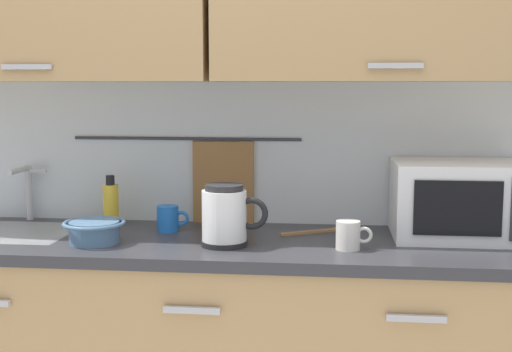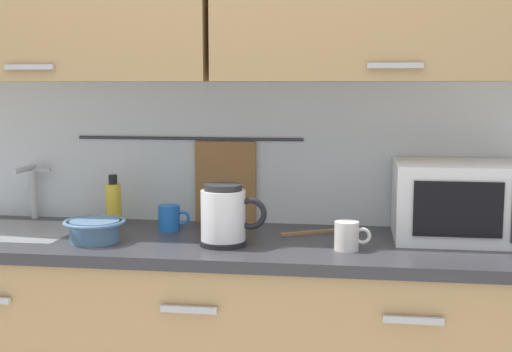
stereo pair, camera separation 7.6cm
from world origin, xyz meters
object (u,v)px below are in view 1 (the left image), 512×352
object	(u,v)px
microwave	(459,200)
mug_by_kettle	(349,235)
wooden_spoon	(323,230)
electric_kettle	(226,216)
mixing_bowl	(94,230)
dish_soap_bottle	(111,204)
mug_near_sink	(169,219)

from	to	relation	value
microwave	mug_by_kettle	size ratio (longest dim) A/B	3.83
microwave	wooden_spoon	xyz separation A→B (m)	(-0.48, 0.04, -0.13)
electric_kettle	mixing_bowl	distance (m)	0.46
dish_soap_bottle	mug_by_kettle	distance (m)	0.94
dish_soap_bottle	mug_near_sink	world-z (taller)	dish_soap_bottle
mug_by_kettle	mixing_bowl	bearing A→B (deg)	-179.78
mug_near_sink	microwave	bearing A→B (deg)	0.60
dish_soap_bottle	mug_by_kettle	xyz separation A→B (m)	(0.90, -0.28, -0.04)
mug_near_sink	wooden_spoon	world-z (taller)	mug_near_sink
microwave	mixing_bowl	bearing A→B (deg)	-169.70
microwave	mug_by_kettle	distance (m)	0.46
mug_by_kettle	wooden_spoon	bearing A→B (deg)	108.64
mug_near_sink	mixing_bowl	world-z (taller)	mug_near_sink
mug_by_kettle	mug_near_sink	bearing A→B (deg)	161.99
mug_near_sink	mug_by_kettle	xyz separation A→B (m)	(0.66, -0.21, 0.00)
dish_soap_bottle	mug_near_sink	bearing A→B (deg)	-15.90
microwave	electric_kettle	world-z (taller)	microwave
electric_kettle	mixing_bowl	size ratio (longest dim) A/B	1.06
microwave	mug_by_kettle	xyz separation A→B (m)	(-0.39, -0.22, -0.09)
electric_kettle	mug_near_sink	distance (m)	0.32
dish_soap_bottle	mug_by_kettle	bearing A→B (deg)	-17.45
mug_near_sink	wooden_spoon	distance (m)	0.57
mixing_bowl	dish_soap_bottle	bearing A→B (deg)	96.99
electric_kettle	mug_near_sink	xyz separation A→B (m)	(-0.25, 0.20, -0.05)
mug_near_sink	mixing_bowl	size ratio (longest dim) A/B	0.56
dish_soap_bottle	mixing_bowl	size ratio (longest dim) A/B	0.92
wooden_spoon	electric_kettle	bearing A→B (deg)	-142.14
microwave	dish_soap_bottle	distance (m)	1.29
dish_soap_bottle	mixing_bowl	world-z (taller)	dish_soap_bottle
microwave	wooden_spoon	bearing A→B (deg)	175.62
microwave	wooden_spoon	distance (m)	0.50
mug_by_kettle	wooden_spoon	xyz separation A→B (m)	(-0.09, 0.26, -0.04)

